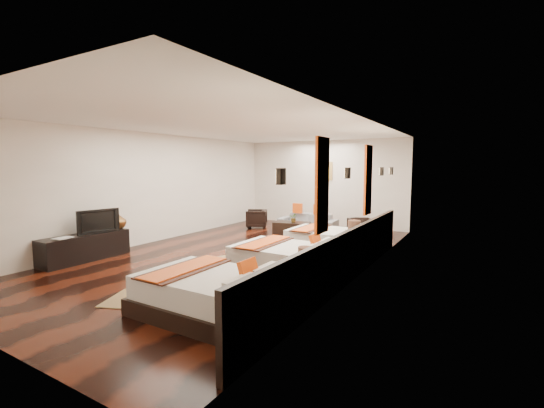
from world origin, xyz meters
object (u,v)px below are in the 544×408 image
Objects in this scene: tv at (97,221)px; armchair_right at (361,229)px; tv_console at (85,247)px; figurine at (118,220)px; bed_mid at (292,260)px; bed_far at (333,241)px; sofa at (308,222)px; book at (58,238)px; table_plant at (294,218)px; bed_near at (219,295)px; armchair_left at (257,219)px; coffee_table at (292,229)px; nightstand_b at (354,250)px; nightstand_a at (305,282)px.

armchair_right is (4.25, 4.84, -0.52)m from tv.
tv_console is 0.92m from figurine.
bed_mid is at bearing 16.86° from tv_console.
bed_far reaches higher than sofa.
book is (-4.20, -1.81, 0.29)m from bed_mid.
bed_mid is 2.06m from bed_far.
sofa is at bearing 130.66° from armchair_right.
figurine reaches higher than table_plant.
bed_near is 2.46× the size of tv.
bed_far is 3.15× the size of armchair_left.
sofa is 6.93× the size of table_plant.
coffee_table is (0.00, -1.05, -0.06)m from sofa.
armchair_left is (-1.61, -0.39, 0.03)m from sofa.
sofa is 1.66m from armchair_left.
bed_mid reaches higher than bed_far.
book is at bearing -116.41° from coffee_table.
figurine is 0.38× the size of coffee_table.
figurine reaches higher than bed_far.
bed_far reaches higher than tv_console.
bed_mid reaches higher than tv_console.
table_plant is (2.58, 4.50, 0.25)m from tv_console.
bed_near is at bearing -20.72° from figurine.
figurine is at bearing -148.87° from bed_far.
nightstand_b is 2.34× the size of figurine.
bed_mid is at bearing 12.90° from armchair_left.
sofa is 1.10m from table_plant.
armchair_right is (-0.64, 4.84, 0.00)m from nightstand_a.
table_plant reaches higher than armchair_right.
tv is at bearing 78.94° from tv_console.
nightstand_a is 5.00m from figurine.
book is at bearing -137.31° from bed_far.
figurine is at bearing -173.55° from bed_mid.
book is 5.79m from armchair_left.
bed_mid is at bearing -62.51° from coffee_table.
nightstand_b is 0.51× the size of sofa.
armchair_right is 0.62× the size of coffee_table.
bed_mid is 1.19× the size of sofa.
table_plant is at bearing 119.17° from nightstand_a.
bed_far is at bearing 90.03° from bed_mid.
nightstand_a is at bearing -60.22° from coffee_table.
armchair_right is at bearing 19.12° from table_plant.
nightstand_b is at bearing -39.80° from coffee_table.
armchair_left reaches higher than armchair_right.
bed_near is at bearing -93.60° from tv.
table_plant is (1.68, -0.67, 0.23)m from armchair_left.
armchair_left reaches higher than tv_console.
bed_far is 3.26× the size of armchair_right.
tv_console is at bearing -177.01° from nightstand_a.
table_plant is at bearing 62.92° from book.
bed_mid is at bearing 6.45° from figurine.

